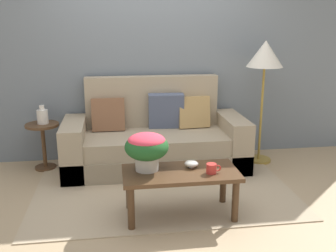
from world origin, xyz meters
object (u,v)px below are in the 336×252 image
coffee_mug (212,169)px  snack_bowl (191,164)px  floor_lamp (265,60)px  couch (155,141)px  potted_plant (147,147)px  coffee_table (180,178)px  table_vase (43,116)px  side_table (43,138)px

coffee_mug → snack_bowl: coffee_mug is taller
floor_lamp → snack_bowl: size_ratio=11.93×
couch → potted_plant: bearing=-99.7°
coffee_table → couch: bearing=94.2°
coffee_mug → table_vase: table_vase is taller
couch → floor_lamp: 1.63m
potted_plant → coffee_table: bearing=-14.3°
side_table → floor_lamp: bearing=-2.5°
coffee_table → floor_lamp: bearing=45.6°
side_table → floor_lamp: 2.79m
couch → coffee_mug: couch is taller
couch → side_table: bearing=174.9°
floor_lamp → table_vase: bearing=177.2°
coffee_mug → table_vase: size_ratio=0.60×
side_table → potted_plant: (1.12, -1.30, 0.26)m
table_vase → floor_lamp: bearing=-2.8°
coffee_mug → couch: bearing=104.8°
couch → coffee_table: bearing=-85.8°
coffee_table → potted_plant: bearing=165.7°
couch → snack_bowl: couch is taller
coffee_mug → snack_bowl: (-0.15, 0.16, -0.01)m
coffee_table → potted_plant: (-0.29, 0.07, 0.29)m
coffee_table → side_table: side_table is taller
floor_lamp → snack_bowl: (-1.11, -1.18, -0.80)m
coffee_table → floor_lamp: 1.98m
floor_lamp → potted_plant: size_ratio=3.84×
coffee_table → floor_lamp: floor_lamp is taller
coffee_table → snack_bowl: snack_bowl is taller
floor_lamp → coffee_mug: (-0.97, -1.34, -0.79)m
floor_lamp → potted_plant: 2.02m
side_table → snack_bowl: size_ratio=4.42×
coffee_mug → table_vase: 2.22m
coffee_table → snack_bowl: size_ratio=8.20×
snack_bowl → table_vase: 2.00m
coffee_table → side_table: size_ratio=1.85×
side_table → coffee_mug: (1.67, -1.46, 0.09)m
couch → floor_lamp: (1.32, 0.00, 0.95)m
coffee_mug → potted_plant: bearing=163.9°
potted_plant → coffee_mug: 0.60m
couch → coffee_table: 1.26m
coffee_table → coffee_mug: 0.30m
snack_bowl → table_vase: bearing=139.2°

